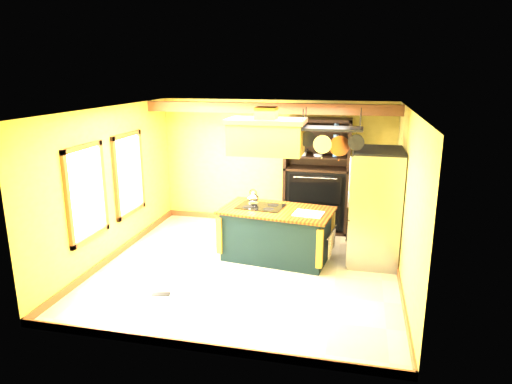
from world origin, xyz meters
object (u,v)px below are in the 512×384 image
at_px(range_hood, 266,135).
at_px(refrigerator, 374,209).
at_px(hutch, 316,188).
at_px(kitchen_island, 276,233).
at_px(pot_rack, 332,134).

xyz_separation_m(range_hood, refrigerator, (1.87, 0.24, -1.27)).
height_order(range_hood, hutch, range_hood).
relative_size(kitchen_island, hutch, 0.88).
bearing_deg(refrigerator, hutch, 127.90).
bearing_deg(refrigerator, range_hood, -172.62).
bearing_deg(kitchen_island, range_hood, -172.06).
bearing_deg(kitchen_island, hutch, 80.19).
relative_size(kitchen_island, range_hood, 1.57).
bearing_deg(range_hood, kitchen_island, 0.27).
xyz_separation_m(range_hood, hutch, (0.73, 1.70, -1.32)).
relative_size(pot_rack, refrigerator, 0.54).
bearing_deg(kitchen_island, refrigerator, 15.88).
height_order(range_hood, refrigerator, range_hood).
bearing_deg(pot_rack, refrigerator, 17.31).
height_order(range_hood, pot_rack, same).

